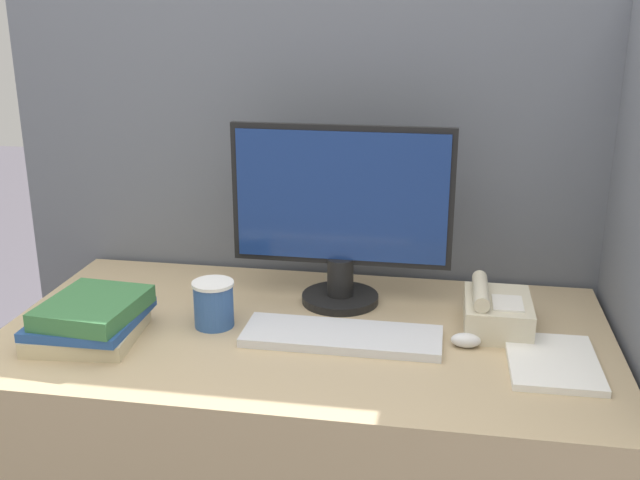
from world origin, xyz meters
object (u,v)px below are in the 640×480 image
(mouse, at_px, (466,340))
(desk_telephone, at_px, (496,312))
(coffee_cup, at_px, (214,304))
(monitor, at_px, (341,217))
(book_stack, at_px, (90,319))
(keyboard, at_px, (342,336))

(mouse, height_order, desk_telephone, desk_telephone)
(mouse, relative_size, desk_telephone, 0.32)
(desk_telephone, bearing_deg, coffee_cup, -171.54)
(monitor, xyz_separation_m, book_stack, (-0.53, -0.31, -0.18))
(monitor, bearing_deg, desk_telephone, -14.56)
(monitor, distance_m, coffee_cup, 0.37)
(keyboard, bearing_deg, coffee_cup, 174.81)
(coffee_cup, relative_size, book_stack, 0.43)
(keyboard, height_order, mouse, mouse)
(book_stack, xyz_separation_m, desk_telephone, (0.91, 0.21, -0.00))
(monitor, distance_m, keyboard, 0.31)
(monitor, xyz_separation_m, mouse, (0.31, -0.21, -0.21))
(coffee_cup, distance_m, book_stack, 0.28)
(coffee_cup, bearing_deg, monitor, 35.81)
(monitor, bearing_deg, keyboard, -80.71)
(book_stack, relative_size, desk_telephone, 1.24)
(monitor, height_order, coffee_cup, monitor)
(mouse, distance_m, coffee_cup, 0.58)
(keyboard, relative_size, book_stack, 1.74)
(monitor, xyz_separation_m, coffee_cup, (-0.27, -0.20, -0.17))
(monitor, height_order, book_stack, monitor)
(coffee_cup, bearing_deg, book_stack, -155.97)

